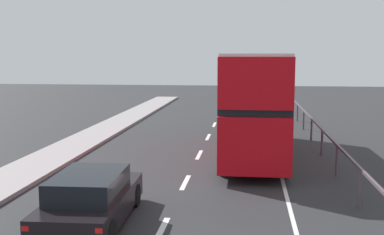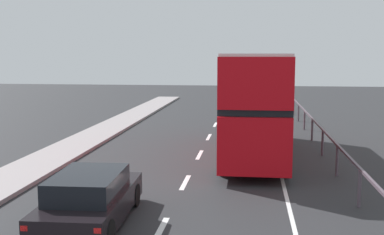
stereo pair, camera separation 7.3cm
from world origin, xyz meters
name	(u,v)px [view 2 (the right image)]	position (x,y,z in m)	size (l,w,h in m)	color
lane_paint_markings	(248,192)	(2.12, 8.29, 0.00)	(3.41, 46.00, 0.01)	silver
bridge_side_railing	(348,162)	(5.22, 9.00, 0.92)	(0.10, 42.00, 1.14)	#52434E
double_decker_bus_red	(254,102)	(2.29, 13.89, 2.30)	(2.50, 10.05, 4.30)	red
hatchback_car_near	(90,199)	(-1.83, 5.01, 0.65)	(1.95, 4.39, 1.36)	black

